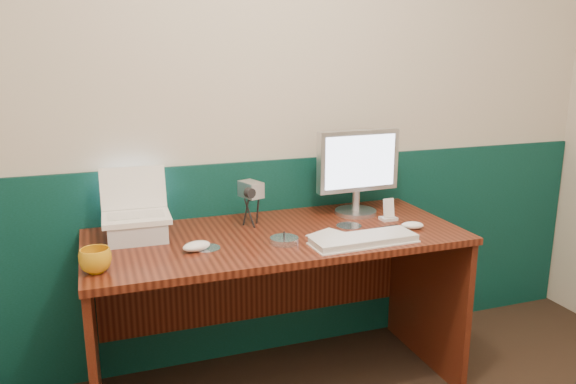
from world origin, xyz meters
name	(u,v)px	position (x,y,z in m)	size (l,w,h in m)	color
back_wall	(284,108)	(0.00, 1.75, 1.25)	(3.50, 0.04, 2.50)	beige
wainscot	(285,256)	(0.00, 1.74, 0.50)	(3.48, 0.02, 1.00)	#073025
desk	(277,313)	(-0.17, 1.38, 0.38)	(1.60, 0.70, 0.75)	#38120A
laptop_riser	(137,230)	(-0.73, 1.50, 0.79)	(0.24, 0.20, 0.08)	silver
laptop	(135,194)	(-0.73, 1.50, 0.95)	(0.27, 0.21, 0.23)	white
monitor	(357,173)	(0.29, 1.54, 0.95)	(0.41, 0.12, 0.41)	silver
keyboard	(364,240)	(0.13, 1.14, 0.76)	(0.44, 0.15, 0.03)	silver
mouse_right	(412,225)	(0.42, 1.24, 0.77)	(0.10, 0.06, 0.03)	white
mouse_left	(197,246)	(-0.53, 1.28, 0.77)	(0.12, 0.07, 0.04)	white
mug	(95,260)	(-0.91, 1.18, 0.79)	(0.11, 0.11, 0.09)	orange
camcorder	(251,203)	(-0.23, 1.53, 0.86)	(0.10, 0.14, 0.21)	silver
cd_spindle	(284,240)	(-0.17, 1.25, 0.76)	(0.12, 0.12, 0.02)	silver
cd_loose_a	(207,248)	(-0.48, 1.30, 0.75)	(0.11, 0.11, 0.00)	silver
cd_loose_b	(349,226)	(0.18, 1.38, 0.75)	(0.11, 0.11, 0.00)	#B1B7C2
pen	(380,228)	(0.28, 1.29, 0.75)	(0.01, 0.01, 0.15)	black
papers	(326,234)	(0.03, 1.29, 0.75)	(0.15, 0.10, 0.00)	silver
dock	(388,219)	(0.39, 1.40, 0.76)	(0.07, 0.06, 0.01)	silver
music_player	(389,208)	(0.39, 1.40, 0.81)	(0.05, 0.01, 0.09)	white
pda	(399,230)	(0.34, 1.22, 0.76)	(0.07, 0.12, 0.01)	black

